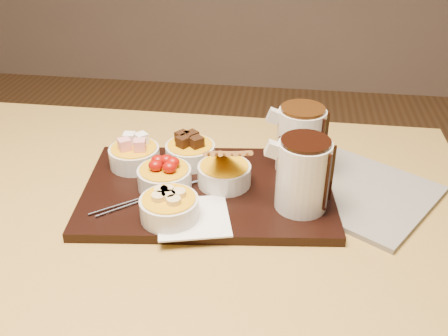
# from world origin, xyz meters

# --- Properties ---
(dining_table) EXTENTS (1.20, 0.80, 0.75)m
(dining_table) POSITION_xyz_m (0.00, 0.00, 0.65)
(dining_table) COLOR #B18E41
(dining_table) RESTS_ON ground
(serving_board) EXTENTS (0.49, 0.35, 0.02)m
(serving_board) POSITION_xyz_m (0.10, 0.05, 0.76)
(serving_board) COLOR black
(serving_board) RESTS_ON dining_table
(napkin) EXTENTS (0.15, 0.15, 0.00)m
(napkin) POSITION_xyz_m (0.09, -0.05, 0.77)
(napkin) COLOR white
(napkin) RESTS_ON serving_board
(bowl_marshmallows) EXTENTS (0.10, 0.10, 0.04)m
(bowl_marshmallows) POSITION_xyz_m (-0.06, 0.11, 0.79)
(bowl_marshmallows) COLOR beige
(bowl_marshmallows) RESTS_ON serving_board
(bowl_cake) EXTENTS (0.10, 0.10, 0.04)m
(bowl_cake) POSITION_xyz_m (0.05, 0.13, 0.79)
(bowl_cake) COLOR beige
(bowl_cake) RESTS_ON serving_board
(bowl_strawberries) EXTENTS (0.10, 0.10, 0.04)m
(bowl_strawberries) POSITION_xyz_m (0.02, 0.03, 0.79)
(bowl_strawberries) COLOR beige
(bowl_strawberries) RESTS_ON serving_board
(bowl_biscotti) EXTENTS (0.10, 0.10, 0.04)m
(bowl_biscotti) POSITION_xyz_m (0.13, 0.06, 0.79)
(bowl_biscotti) COLOR beige
(bowl_biscotti) RESTS_ON serving_board
(bowl_bananas) EXTENTS (0.10, 0.10, 0.04)m
(bowl_bananas) POSITION_xyz_m (0.05, -0.06, 0.79)
(bowl_bananas) COLOR beige
(bowl_bananas) RESTS_ON serving_board
(pitcher_dark_chocolate) EXTENTS (0.10, 0.10, 0.12)m
(pitcher_dark_chocolate) POSITION_xyz_m (0.27, 0.01, 0.83)
(pitcher_dark_chocolate) COLOR silver
(pitcher_dark_chocolate) RESTS_ON serving_board
(pitcher_milk_chocolate) EXTENTS (0.10, 0.10, 0.12)m
(pitcher_milk_chocolate) POSITION_xyz_m (0.27, 0.14, 0.83)
(pitcher_milk_chocolate) COLOR silver
(pitcher_milk_chocolate) RESTS_ON serving_board
(fondue_skewers) EXTENTS (0.19, 0.22, 0.01)m
(fondue_skewers) POSITION_xyz_m (0.02, 0.01, 0.77)
(fondue_skewers) COLOR silver
(fondue_skewers) RESTS_ON serving_board
(newspaper) EXTENTS (0.39, 0.37, 0.01)m
(newspaper) POSITION_xyz_m (0.36, 0.10, 0.76)
(newspaper) COLOR beige
(newspaper) RESTS_ON dining_table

